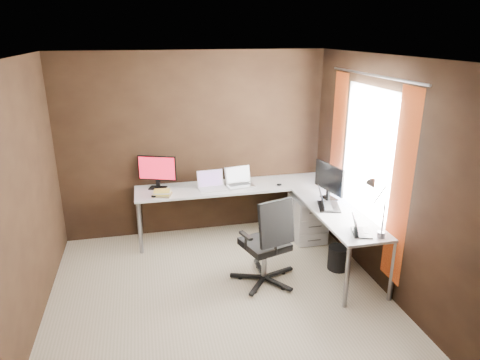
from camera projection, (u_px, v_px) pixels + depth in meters
name	position (u px, v px, depth m)	size (l,w,h in m)	color
room	(251.00, 183.00, 4.30)	(3.60, 3.60, 2.50)	#B9AB90
desk	(269.00, 199.00, 5.50)	(2.65, 2.25, 0.73)	white
drawer_pedestal	(308.00, 218.00, 5.85)	(0.42, 0.50, 0.60)	white
monitor_left	(157.00, 170.00, 5.65)	(0.49, 0.23, 0.45)	black
monitor_right	(329.00, 179.00, 5.28)	(0.17, 0.55, 0.45)	black
laptop_white	(211.00, 185.00, 5.71)	(0.37, 0.27, 0.23)	white
laptop_silver	(239.00, 181.00, 5.83)	(0.40, 0.31, 0.24)	silver
laptop_black_big	(326.00, 203.00, 5.09)	(0.34, 0.41, 0.23)	black
laptop_black_small	(359.00, 229.00, 4.44)	(0.26, 0.31, 0.18)	black
book_stack	(162.00, 193.00, 5.46)	(0.27, 0.24, 0.07)	#9A8053
mouse_left	(155.00, 196.00, 5.41)	(0.09, 0.06, 0.04)	black
mouse_corner	(279.00, 185.00, 5.82)	(0.08, 0.05, 0.03)	black
desk_lamp	(376.00, 201.00, 4.28)	(0.19, 0.23, 0.61)	slate
office_chair	(266.00, 258.00, 4.81)	(0.59, 0.62, 1.05)	black
wastebasket	(338.00, 258.00, 5.14)	(0.25, 0.25, 0.29)	black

